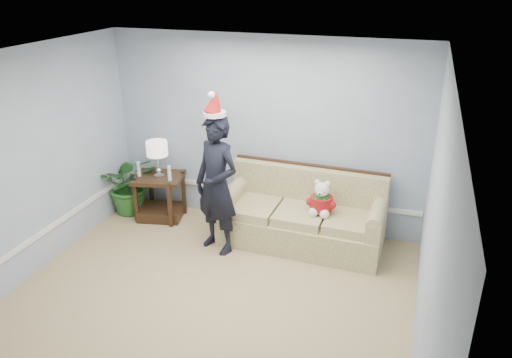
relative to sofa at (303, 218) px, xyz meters
The scene contains 10 objects.
room_shell 2.38m from the sofa, 108.91° to the right, with size 4.54×5.04×2.74m.
wainscot_trim 2.07m from the sofa, 155.05° to the right, with size 4.49×4.99×0.06m.
sofa is the anchor object (origin of this frame).
side_table 2.19m from the sofa, behind, with size 0.81×0.72×0.67m.
table_lamp 2.28m from the sofa, behind, with size 0.30×0.30×0.54m.
candle_pair 2.24m from the sofa, behind, with size 0.56×0.06×0.22m.
houseplant 2.71m from the sofa, behind, with size 0.84×0.73×0.93m, color #256224.
man 1.28m from the sofa, 152.33° to the right, with size 0.67×0.44×1.85m, color black.
santa_hat 1.98m from the sofa, 153.02° to the right, with size 0.37×0.39×0.33m.
teddy_bear 0.45m from the sofa, 24.49° to the right, with size 0.30×0.34×0.47m.
Camera 1 is at (2.01, -3.84, 3.50)m, focal length 35.00 mm.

